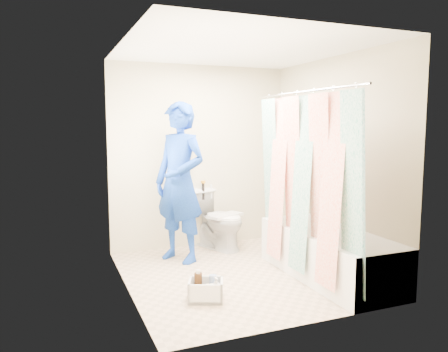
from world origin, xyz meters
name	(u,v)px	position (x,y,z in m)	size (l,w,h in m)	color
floor	(239,274)	(0.00, 0.00, 0.00)	(2.60, 2.60, 0.00)	tan
ceiling	(240,49)	(0.00, 0.00, 2.40)	(2.40, 2.60, 0.02)	white
wall_back	(200,157)	(0.00, 1.30, 1.20)	(2.40, 0.02, 2.40)	#BCB390
wall_front	(307,179)	(0.00, -1.30, 1.20)	(2.40, 0.02, 2.40)	#BCB390
wall_left	(125,169)	(-1.20, 0.00, 1.20)	(0.02, 2.60, 2.40)	#BCB390
wall_right	(334,161)	(1.20, 0.00, 1.20)	(0.02, 2.60, 2.40)	#BCB390
bathtub	(328,253)	(0.85, -0.43, 0.27)	(0.70, 1.75, 0.50)	white
curtain_rod	(305,92)	(0.52, -0.43, 1.95)	(0.02, 0.02, 1.90)	silver
shower_curtain	(303,184)	(0.52, -0.43, 1.02)	(0.06, 1.75, 1.80)	white
toilet	(219,219)	(0.17, 1.05, 0.39)	(0.43, 0.76, 0.78)	white
tank_lid	(225,215)	(0.22, 0.94, 0.46)	(0.48, 0.21, 0.04)	silver
tank_internals	(205,189)	(0.05, 1.23, 0.77)	(0.18, 0.10, 0.25)	black
plumber	(180,182)	(-0.44, 0.74, 0.95)	(0.69, 0.45, 1.90)	navy
cleaning_caddy	(207,291)	(-0.56, -0.53, 0.09)	(0.39, 0.36, 0.24)	silver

